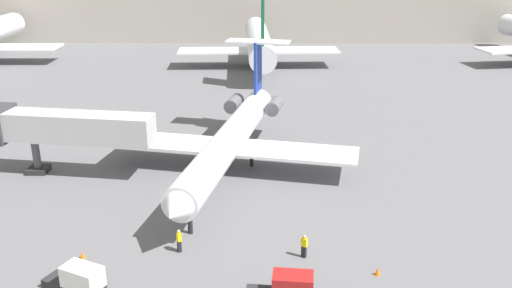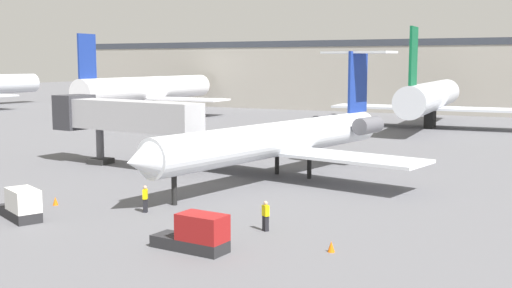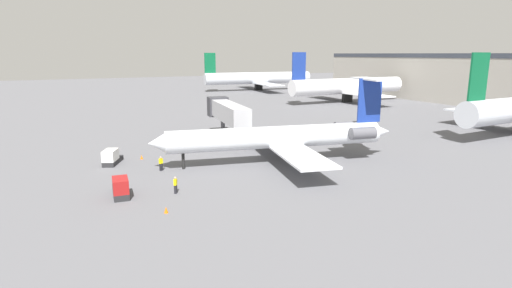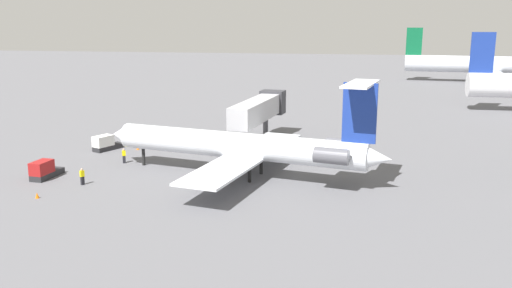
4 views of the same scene
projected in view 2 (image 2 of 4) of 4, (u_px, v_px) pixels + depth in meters
ground_plane at (281, 180)px, 50.75m from camera, size 400.00×400.00×0.10m
regional_jet at (286, 137)px, 50.81m from camera, size 23.64×30.85×10.24m
jet_bridge at (117, 116)px, 56.58m from camera, size 16.10×5.05×6.22m
ground_crew_marshaller at (145, 199)px, 39.41m from camera, size 0.41×0.47×1.69m
ground_crew_loader at (266, 216)px, 35.04m from camera, size 0.48×0.43×1.69m
baggage_tug_lead at (197, 234)px, 31.30m from camera, size 4.12×1.79×1.90m
baggage_tug_trailing at (21, 206)px, 37.58m from camera, size 4.21×2.97×1.90m
traffic_cone_near at (331, 246)px, 31.22m from camera, size 0.36×0.36×0.55m
traffic_cone_mid at (55, 201)px, 41.46m from camera, size 0.36×0.36×0.55m
terminal_building at (454, 76)px, 121.67m from camera, size 164.08×22.62×13.41m
parked_airliner_west_mid at (148, 89)px, 115.11m from camera, size 30.51×36.31×13.68m
parked_airliner_centre at (431, 97)px, 89.90m from camera, size 27.70×32.85×13.47m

